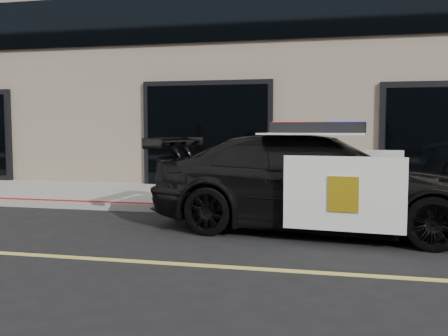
# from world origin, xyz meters

# --- Properties ---
(ground) EXTENTS (120.00, 120.00, 0.00)m
(ground) POSITION_xyz_m (0.00, 0.00, 0.00)
(ground) COLOR black
(ground) RESTS_ON ground
(sidewalk_n) EXTENTS (60.00, 3.50, 0.15)m
(sidewalk_n) POSITION_xyz_m (0.00, 5.25, 0.07)
(sidewalk_n) COLOR gray
(sidewalk_n) RESTS_ON ground
(police_car) EXTENTS (3.22, 5.76, 1.75)m
(police_car) POSITION_xyz_m (2.00, 2.44, 0.78)
(police_car) COLOR black
(police_car) RESTS_ON ground
(fire_hydrant) EXTENTS (0.40, 0.55, 0.88)m
(fire_hydrant) POSITION_xyz_m (-0.95, 4.09, 0.56)
(fire_hydrant) COLOR silver
(fire_hydrant) RESTS_ON sidewalk_n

